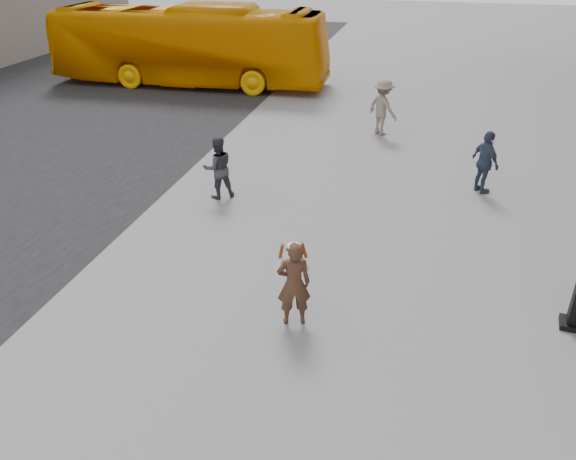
% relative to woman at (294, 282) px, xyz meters
% --- Properties ---
extents(ground, '(100.00, 100.00, 0.00)m').
position_rel_woman_xyz_m(ground, '(0.55, -0.09, -0.80)').
color(ground, '#9E9EA3').
extents(woman, '(0.71, 0.68, 1.56)m').
position_rel_woman_xyz_m(woman, '(0.00, 0.00, 0.00)').
color(woman, '#442D1D').
rests_on(woman, ground).
extents(bus, '(11.77, 3.13, 3.26)m').
position_rel_woman_xyz_m(bus, '(-8.22, 15.16, 0.83)').
color(bus, orange).
rests_on(bus, road).
extents(pedestrian_a, '(0.96, 0.92, 1.56)m').
position_rel_woman_xyz_m(pedestrian_a, '(-3.01, 4.50, -0.02)').
color(pedestrian_a, '#313339').
rests_on(pedestrian_a, ground).
extents(pedestrian_b, '(1.31, 1.25, 1.79)m').
position_rel_woman_xyz_m(pedestrian_b, '(0.41, 10.43, 0.09)').
color(pedestrian_b, gray).
rests_on(pedestrian_b, ground).
extents(pedestrian_c, '(0.86, 1.00, 1.61)m').
position_rel_woman_xyz_m(pedestrian_c, '(3.37, 6.42, 0.01)').
color(pedestrian_c, '#324054').
rests_on(pedestrian_c, ground).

